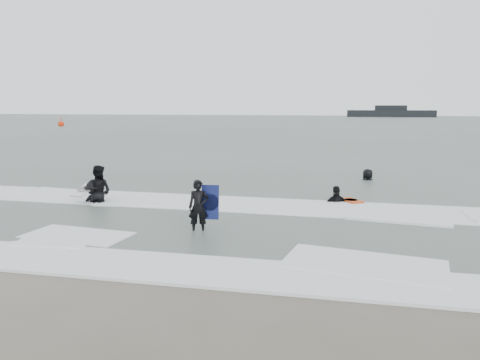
% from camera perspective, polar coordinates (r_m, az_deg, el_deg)
% --- Properties ---
extents(ground, '(320.00, 320.00, 0.00)m').
position_cam_1_polar(ground, '(10.84, -6.19, -9.83)').
color(ground, brown).
rests_on(ground, ground).
extents(sea, '(320.00, 320.00, 0.00)m').
position_cam_1_polar(sea, '(89.79, 11.16, 6.68)').
color(sea, '#47544C').
rests_on(sea, ground).
extents(surfer_centre, '(0.64, 0.51, 1.52)m').
position_cam_1_polar(surfer_centre, '(13.12, -5.04, -6.46)').
color(surfer_centre, black).
rests_on(surfer_centre, ground).
extents(surfer_wading, '(0.98, 0.78, 1.96)m').
position_cam_1_polar(surfer_wading, '(17.60, -16.79, -2.81)').
color(surfer_wading, black).
rests_on(surfer_wading, ground).
extents(surfer_breaker, '(1.16, 0.73, 1.70)m').
position_cam_1_polar(surfer_breaker, '(17.56, -17.41, -2.86)').
color(surfer_breaker, black).
rests_on(surfer_breaker, ground).
extents(surfer_right_near, '(1.14, 0.76, 1.80)m').
position_cam_1_polar(surfer_right_near, '(17.28, 11.68, -2.83)').
color(surfer_right_near, black).
rests_on(surfer_right_near, ground).
extents(surfer_right_far, '(1.00, 0.91, 1.72)m').
position_cam_1_polar(surfer_right_far, '(22.76, 15.28, -0.12)').
color(surfer_right_far, black).
rests_on(surfer_right_far, ground).
extents(surf_foam, '(30.03, 9.06, 0.09)m').
position_cam_1_polar(surf_foam, '(14.23, -1.21, -5.02)').
color(surf_foam, white).
rests_on(surf_foam, ground).
extents(bodyboards, '(10.02, 5.51, 1.25)m').
position_cam_1_polar(bodyboards, '(15.55, -2.88, -2.09)').
color(bodyboards, '#0F1648').
rests_on(bodyboards, ground).
extents(buoy, '(1.00, 1.00, 1.65)m').
position_cam_1_polar(buoy, '(85.72, -20.98, 6.39)').
color(buoy, red).
rests_on(buoy, ground).
extents(vessel_horizon, '(26.27, 4.69, 3.57)m').
position_cam_1_polar(vessel_horizon, '(153.63, 17.87, 7.81)').
color(vessel_horizon, black).
rests_on(vessel_horizon, ground).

